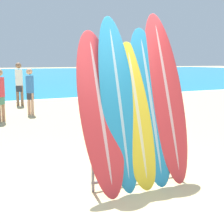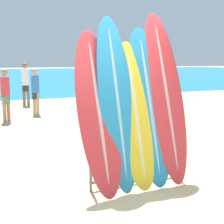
# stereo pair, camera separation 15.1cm
# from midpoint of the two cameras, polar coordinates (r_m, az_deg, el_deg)

# --- Properties ---
(ground_plane) EXTENTS (160.00, 160.00, 0.00)m
(ground_plane) POSITION_cam_midpoint_polar(r_m,az_deg,el_deg) (4.28, 2.65, -14.77)
(ground_plane) COLOR tan
(surfboard_rack) EXTENTS (1.39, 0.04, 0.90)m
(surfboard_rack) POSITION_cam_midpoint_polar(r_m,az_deg,el_deg) (4.47, 5.23, -7.13)
(surfboard_rack) COLOR slate
(surfboard_rack) RESTS_ON ground_plane
(surfboard_slot_0) EXTENTS (0.59, 0.86, 2.18)m
(surfboard_slot_0) POSITION_cam_midpoint_polar(r_m,az_deg,el_deg) (4.14, -1.50, 0.21)
(surfboard_slot_0) COLOR red
(surfboard_slot_0) RESTS_ON ground_plane
(surfboard_slot_1) EXTENTS (0.52, 0.77, 2.38)m
(surfboard_slot_1) POSITION_cam_midpoint_polar(r_m,az_deg,el_deg) (4.24, 1.92, 1.79)
(surfboard_slot_1) COLOR teal
(surfboard_slot_1) RESTS_ON ground_plane
(surfboard_slot_2) EXTENTS (0.60, 0.71, 2.03)m
(surfboard_slot_2) POSITION_cam_midpoint_polar(r_m,az_deg,el_deg) (4.35, 5.27, -0.38)
(surfboard_slot_2) COLOR yellow
(surfboard_slot_2) RESTS_ON ground_plane
(surfboard_slot_3) EXTENTS (0.60, 0.76, 2.24)m
(surfboard_slot_3) POSITION_cam_midpoint_polar(r_m,az_deg,el_deg) (4.49, 7.80, 1.23)
(surfboard_slot_3) COLOR teal
(surfboard_slot_3) RESTS_ON ground_plane
(surfboard_slot_4) EXTENTS (0.59, 0.88, 2.48)m
(surfboard_slot_4) POSITION_cam_midpoint_polar(r_m,az_deg,el_deg) (4.66, 10.68, 2.92)
(surfboard_slot_4) COLOR red
(surfboard_slot_4) RESTS_ON ground_plane
(person_near_water) EXTENTS (0.26, 0.25, 1.52)m
(person_near_water) POSITION_cam_midpoint_polar(r_m,az_deg,el_deg) (9.51, -18.47, 3.33)
(person_near_water) COLOR #A87A5B
(person_near_water) RESTS_ON ground_plane
(person_mid_beach) EXTENTS (0.24, 0.26, 1.51)m
(person_mid_beach) POSITION_cam_midpoint_polar(r_m,az_deg,el_deg) (10.49, -13.44, 4.03)
(person_mid_beach) COLOR tan
(person_mid_beach) RESTS_ON ground_plane
(person_far_left) EXTENTS (0.27, 0.28, 1.63)m
(person_far_left) POSITION_cam_midpoint_polar(r_m,az_deg,el_deg) (7.43, 2.97, 2.71)
(person_far_left) COLOR beige
(person_far_left) RESTS_ON ground_plane
(person_far_right) EXTENTS (0.29, 0.25, 1.68)m
(person_far_right) POSITION_cam_midpoint_polar(r_m,az_deg,el_deg) (12.72, -15.21, 5.28)
(person_far_right) COLOR #846047
(person_far_right) RESTS_ON ground_plane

